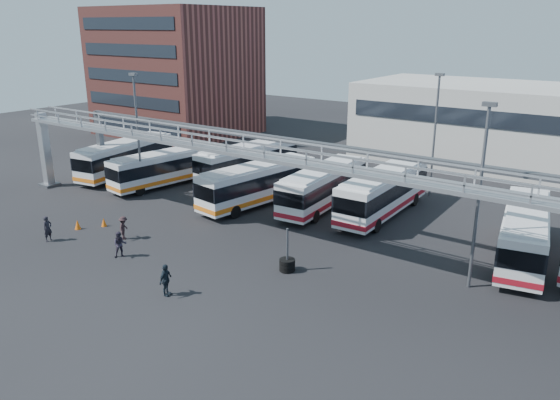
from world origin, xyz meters
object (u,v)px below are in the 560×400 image
Objects in this scene: bus_3 at (258,182)px; pedestrian_a at (48,229)px; bus_0 at (126,156)px; pedestrian_d at (166,280)px; light_pole_mid at (480,188)px; cone_left at (104,222)px; bus_7 at (524,232)px; cone_right at (78,225)px; pedestrian_b at (120,245)px; light_pole_back at (435,129)px; light_pole_left at (138,129)px; bus_2 at (248,161)px; bus_4 at (323,185)px; bus_1 at (164,167)px; tire_stack at (287,264)px; bus_5 at (383,191)px; pedestrian_c at (124,228)px.

pedestrian_a is at bearing -106.15° from bus_3.
bus_0 is 6.31× the size of pedestrian_d.
cone_left is at bearing -166.84° from light_pole_mid.
cone_right is at bearing -165.03° from bus_7.
pedestrian_b is at bearing -83.67° from bus_3.
light_pole_back reaches higher than cone_left.
light_pole_left is at bearing 177.95° from light_pole_mid.
bus_2 is 1.00× the size of bus_7.
bus_4 is at bearing 17.97° from pedestrian_b.
bus_7 is (19.90, 0.79, -0.01)m from bus_3.
bus_1 is at bearing 172.44° from bus_7.
cone_right is at bearing -0.92° from pedestrian_a.
bus_3 is 5.22m from bus_4.
tire_stack is at bearing -156.16° from light_pole_mid.
bus_0 reaches higher than pedestrian_d.
bus_7 is (10.61, -2.65, -0.07)m from bus_5.
pedestrian_d is at bearing -55.44° from bus_2.
pedestrian_d is at bearing -141.04° from light_pole_mid.
pedestrian_d is (15.08, -11.44, -4.83)m from light_pole_left.
bus_5 is at bearing 43.25° from cone_right.
pedestrian_d is (21.38, -14.96, -0.97)m from bus_0.
light_pole_back is 7.89m from bus_5.
bus_4 is 15.53m from pedestrian_c.
pedestrian_c is (3.86, 3.18, -0.07)m from pedestrian_a.
pedestrian_b is at bearing 57.88° from pedestrian_d.
bus_7 reaches higher than bus_4.
light_pole_left is 6.03× the size of pedestrian_b.
light_pole_back is at bearing -43.64° from pedestrian_a.
light_pole_mid reaches higher than bus_3.
cone_right is 16.34m from tire_stack.
bus_1 is at bearing 100.36° from light_pole_left.
pedestrian_a is (3.46, -13.74, -0.85)m from bus_1.
bus_1 is 15.10m from bus_4.
light_pole_left is at bearing -145.01° from light_pole_back.
light_pole_mid is 6.03× the size of pedestrian_b.
bus_3 is at bearing -135.50° from light_pole_back.
bus_5 reaches higher than pedestrian_d.
light_pole_back is 3.82× the size of tire_stack.
bus_0 reaches higher than bus_3.
light_pole_mid reaches higher than pedestrian_d.
pedestrian_a is 1.09× the size of pedestrian_c.
bus_1 is at bearing 156.70° from tire_stack.
bus_0 reaches higher than pedestrian_c.
bus_5 reaches higher than bus_1.
bus_1 is at bearing 171.81° from light_pole_mid.
light_pole_left is at bearing -109.27° from bus_2.
light_pole_mid is 0.89× the size of bus_5.
pedestrian_a is at bearing -87.51° from bus_2.
bus_4 is 17.61m from pedestrian_d.
pedestrian_b is 6.63m from cone_right.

